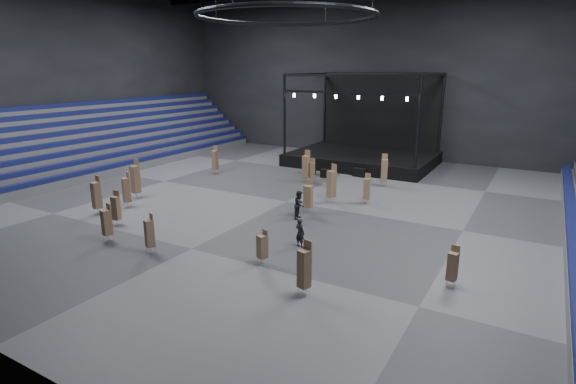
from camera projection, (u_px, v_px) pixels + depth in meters
The scene contains 27 objects.
floor at pixel (287, 202), 33.55m from camera, with size 50.00×50.00×0.00m, color #4C4C4E.
wall_back at pixel (384, 74), 48.67m from camera, with size 50.00×0.20×18.00m, color black.
wall_left at pixel (63, 75), 43.19m from camera, with size 0.20×42.00×18.00m, color black.
bleachers_left at pixel (85, 151), 44.14m from camera, with size 7.20×40.00×6.40m.
stage at pixel (365, 150), 46.71m from camera, with size 14.00×10.00×9.20m.
truss_ring at pixel (287, 16), 30.08m from camera, with size 12.30×12.30×5.15m.
flight_case_left at pixel (309, 170), 42.19m from camera, with size 1.21×0.60×0.81m, color black.
flight_case_mid at pixel (327, 173), 40.85m from camera, with size 1.14×0.57×0.76m, color black.
flight_case_right at pixel (359, 172), 41.20m from camera, with size 1.18×0.59×0.78m, color black.
chair_stack_0 at pixel (304, 268), 19.42m from camera, with size 0.58×0.58×2.54m.
chair_stack_1 at pixel (215, 160), 42.26m from camera, with size 0.49×0.49×2.62m.
chair_stack_2 at pixel (135, 179), 34.02m from camera, with size 0.57×0.57×3.05m.
chair_stack_3 at pixel (308, 196), 30.56m from camera, with size 0.60×0.60×2.33m.
chair_stack_4 at pixel (453, 266), 20.22m from camera, with size 0.47×0.47×1.98m.
chair_stack_5 at pixel (332, 183), 32.91m from camera, with size 0.71×0.71×2.90m.
chair_stack_6 at pixel (96, 195), 30.37m from camera, with size 0.58×0.58×2.68m.
chair_stack_7 at pixel (126, 189), 31.88m from camera, with size 0.61×0.61×2.57m.
chair_stack_8 at pixel (262, 246), 22.57m from camera, with size 0.58×0.58×1.85m.
chair_stack_9 at pixel (312, 170), 38.79m from camera, with size 0.53×0.53×2.15m.
chair_stack_10 at pixel (150, 233), 23.97m from camera, with size 0.55×0.55×2.21m.
chair_stack_11 at pixel (116, 207), 28.31m from camera, with size 0.51×0.51×2.23m.
chair_stack_12 at pixel (384, 170), 37.55m from camera, with size 0.66×0.66×2.76m.
chair_stack_13 at pixel (367, 188), 32.80m from camera, with size 0.47×0.47×2.26m.
chair_stack_14 at pixel (306, 166), 38.74m from camera, with size 0.56×0.56×2.85m.
chair_stack_15 at pixel (107, 222), 25.61m from camera, with size 0.58×0.58×2.23m.
man_center at pixel (300, 233), 24.88m from camera, with size 0.60×0.39×1.65m, color black.
crew_member at pixel (300, 205), 29.57m from camera, with size 0.92×0.72×1.89m, color black.
Camera 1 is at (16.15, -27.79, 9.64)m, focal length 28.00 mm.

